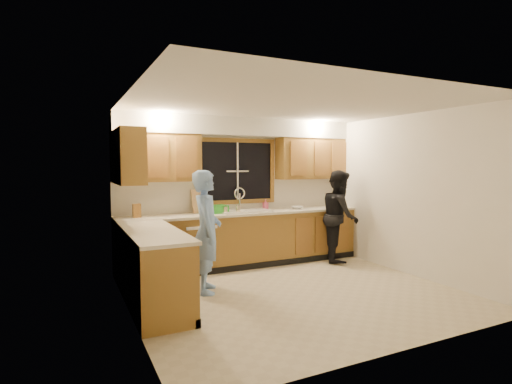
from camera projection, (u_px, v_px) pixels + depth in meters
floor at (293, 292)px, 5.38m from camera, size 4.20×4.20×0.00m
ceiling at (294, 105)px, 5.20m from camera, size 4.20×4.20×0.00m
wall_back at (237, 191)px, 7.00m from camera, size 4.20×0.00×4.20m
wall_left at (130, 207)px, 4.38m from camera, size 0.00×3.80×3.80m
wall_right at (409, 195)px, 6.21m from camera, size 0.00×3.80×3.80m
base_cabinets_back at (244, 240)px, 6.78m from camera, size 4.20×0.60×0.88m
base_cabinets_left at (152, 269)px, 4.88m from camera, size 0.60×1.90×0.88m
countertop_back at (245, 213)px, 6.74m from camera, size 4.20×0.63×0.04m
countertop_left at (153, 232)px, 4.85m from camera, size 0.63×1.90×0.04m
upper_cabinets_left at (157, 158)px, 6.19m from camera, size 1.35×0.33×0.75m
upper_cabinets_right at (311, 159)px, 7.43m from camera, size 1.35×0.33×0.75m
upper_cabinets_return at (129, 157)px, 5.41m from camera, size 0.33×0.90×0.75m
soffit at (241, 127)px, 6.76m from camera, size 4.20×0.35×0.30m
window_frame at (237, 171)px, 6.96m from camera, size 1.44×0.03×1.14m
sink at (244, 215)px, 6.76m from camera, size 0.86×0.52×0.57m
dishwasher at (196, 246)px, 6.41m from camera, size 0.60×0.56×0.82m
stove at (163, 281)px, 4.37m from camera, size 0.58×0.75×0.90m
man at (207, 231)px, 5.35m from camera, size 0.56×0.69×1.65m
woman at (340, 216)px, 7.08m from camera, size 0.94×0.99×1.62m
knife_block at (137, 211)px, 6.00m from camera, size 0.12×0.10×0.21m
cutting_board at (200, 201)px, 6.62m from camera, size 0.31×0.16×0.38m
dish_crate at (218, 209)px, 6.56m from camera, size 0.30×0.28×0.13m
soap_bottle at (265, 204)px, 7.12m from camera, size 0.08×0.08×0.18m
bowl at (297, 208)px, 7.14m from camera, size 0.25×0.25×0.05m
can_left at (225, 210)px, 6.44m from camera, size 0.08×0.08×0.12m
can_right at (238, 209)px, 6.51m from camera, size 0.09×0.09×0.13m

